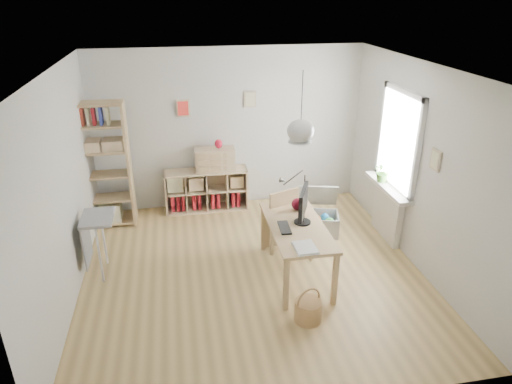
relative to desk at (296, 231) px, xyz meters
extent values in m
plane|color=tan|center=(-0.55, 0.15, -0.66)|extent=(4.50, 4.50, 0.00)
plane|color=silver|center=(-0.55, 2.40, 0.69)|extent=(4.50, 0.00, 4.50)
plane|color=silver|center=(-0.55, -2.10, 0.69)|extent=(4.50, 0.00, 4.50)
plane|color=silver|center=(-2.80, 0.15, 0.69)|extent=(0.00, 4.50, 4.50)
plane|color=silver|center=(1.70, 0.15, 0.69)|extent=(0.00, 4.50, 4.50)
plane|color=white|center=(-0.55, 0.15, 2.04)|extent=(4.50, 4.50, 0.00)
cylinder|color=black|center=(0.00, 0.00, 1.70)|extent=(0.01, 0.01, 0.68)
ellipsoid|color=silver|center=(0.00, 0.00, 1.34)|extent=(0.32, 0.32, 0.27)
cube|color=white|center=(1.69, 0.75, 0.89)|extent=(0.03, 1.00, 1.30)
cube|color=white|center=(1.66, 0.21, 0.89)|extent=(0.06, 0.08, 1.46)
cube|color=white|center=(1.66, 1.29, 0.89)|extent=(0.06, 0.08, 1.46)
cube|color=white|center=(1.66, 0.75, 1.58)|extent=(0.06, 1.16, 0.08)
cube|color=white|center=(1.66, 0.75, 0.20)|extent=(0.06, 1.16, 0.08)
cube|color=silver|center=(1.64, 0.75, -0.26)|extent=(0.10, 0.80, 0.80)
cube|color=white|center=(1.59, 0.75, 0.17)|extent=(0.22, 1.20, 0.06)
cube|color=tan|center=(0.00, 0.00, 0.07)|extent=(0.70, 1.50, 0.04)
cube|color=tan|center=(-0.30, -0.70, -0.30)|extent=(0.06, 0.06, 0.71)
cube|color=tan|center=(-0.30, 0.70, -0.30)|extent=(0.06, 0.06, 0.71)
cube|color=tan|center=(0.30, -0.70, -0.30)|extent=(0.06, 0.06, 0.71)
cube|color=tan|center=(0.30, 0.70, -0.30)|extent=(0.06, 0.06, 0.71)
cube|color=#D6B98D|center=(-1.00, 2.19, -0.64)|extent=(1.40, 0.38, 0.03)
cube|color=#D6B98D|center=(-1.00, 2.19, 0.05)|extent=(1.40, 0.38, 0.03)
cube|color=#D6B98D|center=(-1.69, 2.19, -0.30)|extent=(0.03, 0.38, 0.72)
cube|color=#D6B98D|center=(-0.32, 2.19, -0.30)|extent=(0.03, 0.38, 0.72)
cube|color=#D6B98D|center=(-1.00, 2.37, -0.30)|extent=(1.40, 0.02, 0.72)
cube|color=maroon|center=(-1.58, 2.21, -0.47)|extent=(0.06, 0.26, 0.30)
cube|color=maroon|center=(-1.49, 2.21, -0.47)|extent=(0.05, 0.26, 0.30)
cube|color=maroon|center=(-1.41, 2.21, -0.47)|extent=(0.05, 0.26, 0.30)
cube|color=maroon|center=(-1.22, 2.21, -0.47)|extent=(0.05, 0.26, 0.30)
cube|color=maroon|center=(-1.13, 2.21, -0.47)|extent=(0.05, 0.26, 0.30)
cube|color=maroon|center=(-0.90, 2.21, -0.47)|extent=(0.06, 0.26, 0.30)
cube|color=maroon|center=(-0.81, 2.21, -0.47)|extent=(0.06, 0.26, 0.30)
cube|color=maroon|center=(-0.55, 2.21, -0.47)|extent=(0.06, 0.26, 0.30)
cube|color=maroon|center=(-0.46, 2.21, -0.47)|extent=(0.05, 0.26, 0.30)
cube|color=tan|center=(-2.96, 1.95, 0.34)|extent=(0.04, 0.38, 2.00)
cube|color=tan|center=(-2.20, 1.95, 0.34)|extent=(0.04, 0.38, 2.00)
cube|color=tan|center=(-2.58, 1.95, -0.61)|extent=(0.76, 0.38, 0.03)
cube|color=tan|center=(-2.58, 1.95, -0.21)|extent=(0.76, 0.38, 0.03)
cube|color=tan|center=(-2.58, 1.95, 0.19)|extent=(0.76, 0.38, 0.03)
cube|color=tan|center=(-2.58, 1.95, 0.59)|extent=(0.76, 0.38, 0.03)
cube|color=tan|center=(-2.58, 1.95, 0.99)|extent=(0.76, 0.38, 0.03)
cube|color=tan|center=(-2.58, 1.95, 1.32)|extent=(0.76, 0.38, 0.03)
cube|color=#283693|center=(-2.86, 1.95, 1.14)|extent=(0.04, 0.18, 0.26)
cube|color=maroon|center=(-2.78, 1.95, 1.14)|extent=(0.04, 0.18, 0.26)
cube|color=beige|center=(-2.70, 1.95, 1.14)|extent=(0.04, 0.18, 0.26)
cube|color=maroon|center=(-2.62, 1.95, 1.14)|extent=(0.04, 0.18, 0.26)
cube|color=#283693|center=(-2.52, 1.95, 1.14)|extent=(0.04, 0.18, 0.26)
cube|color=beige|center=(-2.42, 1.95, 1.14)|extent=(0.04, 0.18, 0.26)
cube|color=#9B9A9D|center=(-2.52, 0.50, 0.17)|extent=(0.40, 0.55, 0.04)
cylinder|color=silver|center=(-2.52, 0.28, -0.25)|extent=(0.03, 0.03, 0.82)
cylinder|color=silver|center=(-2.52, 0.72, -0.25)|extent=(0.03, 0.03, 0.82)
cube|color=#9B9A9D|center=(-2.70, 0.50, -0.16)|extent=(0.02, 0.50, 0.62)
cube|color=#9B9A9D|center=(0.05, 0.40, -0.15)|extent=(0.60, 0.60, 0.07)
cube|color=tan|center=(-0.07, 0.14, -0.42)|extent=(0.05, 0.05, 0.47)
cube|color=tan|center=(-0.21, 0.52, -0.42)|extent=(0.05, 0.05, 0.47)
cube|color=tan|center=(0.31, 0.28, -0.42)|extent=(0.05, 0.05, 0.47)
cube|color=tan|center=(0.17, 0.66, -0.42)|extent=(0.05, 0.05, 0.47)
cube|color=tan|center=(-0.02, 0.60, 0.10)|extent=(0.46, 0.20, 0.43)
cylinder|color=#AD854E|center=(-0.09, -0.93, -0.53)|extent=(0.32, 0.32, 0.26)
torus|color=#AD854E|center=(-0.09, -0.93, -0.38)|extent=(0.31, 0.14, 0.32)
cube|color=#B7B8B3|center=(0.64, 1.04, -0.65)|extent=(0.72, 0.58, 0.02)
cube|color=#B7B8B3|center=(0.34, 1.11, -0.49)|extent=(0.13, 0.43, 0.33)
cube|color=#B7B8B3|center=(0.93, 0.96, -0.49)|extent=(0.13, 0.43, 0.33)
cube|color=#B7B8B3|center=(0.58, 0.83, -0.49)|extent=(0.62, 0.18, 0.33)
cube|color=#B7B8B3|center=(0.69, 1.24, -0.49)|extent=(0.62, 0.18, 0.33)
cube|color=#B7B8B3|center=(0.74, 1.41, -0.19)|extent=(0.66, 0.36, 0.41)
sphere|color=gold|center=(0.47, 1.01, -0.42)|extent=(0.14, 0.14, 0.14)
sphere|color=#1869AA|center=(0.76, 1.06, -0.42)|extent=(0.14, 0.14, 0.14)
sphere|color=#C04E18|center=(0.61, 1.02, -0.42)|extent=(0.14, 0.14, 0.14)
sphere|color=green|center=(0.78, 0.91, -0.42)|extent=(0.14, 0.14, 0.14)
cylinder|color=black|center=(0.09, 0.05, 0.10)|extent=(0.22, 0.22, 0.02)
cylinder|color=black|center=(0.09, 0.05, 0.16)|extent=(0.05, 0.05, 0.10)
cube|color=black|center=(0.09, 0.05, 0.39)|extent=(0.26, 0.52, 0.36)
cube|color=black|center=(-0.17, -0.06, 0.10)|extent=(0.16, 0.36, 0.02)
cylinder|color=black|center=(0.27, 0.63, 0.11)|extent=(0.06, 0.06, 0.04)
cylinder|color=black|center=(0.27, 0.63, 0.31)|extent=(0.02, 0.02, 0.40)
cone|color=black|center=(-0.07, 0.54, 0.49)|extent=(0.10, 0.07, 0.09)
sphere|color=#4B0A18|center=(0.12, 0.43, 0.18)|extent=(0.17, 0.17, 0.17)
cube|color=white|center=(-0.06, -0.59, 0.11)|extent=(0.26, 0.32, 0.03)
cube|color=#D6B98D|center=(-0.83, 2.19, 0.25)|extent=(0.68, 0.34, 0.38)
ellipsoid|color=#AB0E24|center=(-0.76, 2.19, 0.52)|extent=(0.13, 0.13, 0.15)
imported|color=#386626|center=(1.57, 0.91, 0.36)|extent=(0.31, 0.27, 0.32)
camera|label=1|loc=(-1.44, -4.99, 2.89)|focal=32.00mm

